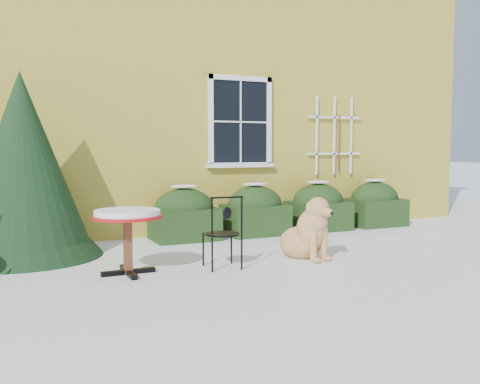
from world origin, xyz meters
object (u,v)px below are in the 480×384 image
evergreen_shrub (23,183)px  patio_chair_near (223,232)px  dog (308,233)px  bistro_table (127,221)px

evergreen_shrub → patio_chair_near: 2.93m
evergreen_shrub → dog: size_ratio=2.58×
evergreen_shrub → dog: evergreen_shrub is taller
patio_chair_near → evergreen_shrub: bearing=-34.8°
bistro_table → evergreen_shrub: bearing=123.6°
patio_chair_near → dog: 1.28m
evergreen_shrub → dog: (3.51, -1.75, -0.68)m
patio_chair_near → dog: (1.27, 0.05, -0.11)m
evergreen_shrub → bistro_table: bearing=-56.4°
patio_chair_near → dog: size_ratio=0.93×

